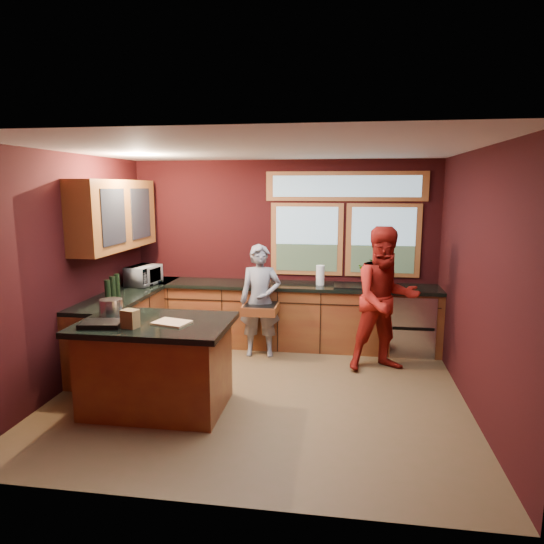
% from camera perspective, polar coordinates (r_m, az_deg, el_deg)
% --- Properties ---
extents(floor, '(4.50, 4.50, 0.00)m').
position_cam_1_polar(floor, '(5.68, -1.37, -14.00)').
color(floor, brown).
rests_on(floor, ground).
extents(room_shell, '(4.52, 4.02, 2.71)m').
position_cam_1_polar(room_shell, '(5.66, -6.85, 4.73)').
color(room_shell, black).
rests_on(room_shell, ground).
extents(back_counter, '(4.50, 0.64, 0.93)m').
position_cam_1_polar(back_counter, '(7.09, 2.59, -5.12)').
color(back_counter, '#5F2516').
rests_on(back_counter, floor).
extents(left_counter, '(0.64, 2.30, 0.93)m').
position_cam_1_polar(left_counter, '(6.86, -16.45, -6.02)').
color(left_counter, '#5F2516').
rests_on(left_counter, floor).
extents(island, '(1.55, 1.05, 0.95)m').
position_cam_1_polar(island, '(5.29, -13.41, -10.54)').
color(island, '#5F2516').
rests_on(island, floor).
extents(person_grey, '(0.60, 0.43, 1.55)m').
position_cam_1_polar(person_grey, '(6.64, -1.38, -3.40)').
color(person_grey, slate).
rests_on(person_grey, floor).
extents(person_red, '(1.07, 0.94, 1.83)m').
position_cam_1_polar(person_red, '(6.25, 13.19, -3.17)').
color(person_red, maroon).
rests_on(person_red, floor).
extents(microwave, '(0.42, 0.55, 0.28)m').
position_cam_1_polar(microwave, '(7.13, -14.89, -0.38)').
color(microwave, '#999999').
rests_on(microwave, left_counter).
extents(potted_plant, '(0.36, 0.31, 0.40)m').
position_cam_1_polar(potted_plant, '(6.97, 11.54, 0.02)').
color(potted_plant, '#999999').
rests_on(potted_plant, back_counter).
extents(paper_towel, '(0.12, 0.12, 0.28)m').
position_cam_1_polar(paper_towel, '(6.93, 5.70, -0.38)').
color(paper_towel, white).
rests_on(paper_towel, back_counter).
extents(cutting_board, '(0.40, 0.33, 0.02)m').
position_cam_1_polar(cutting_board, '(5.03, -11.71, -5.84)').
color(cutting_board, tan).
rests_on(cutting_board, island).
extents(stock_pot, '(0.24, 0.24, 0.18)m').
position_cam_1_polar(stock_pot, '(5.49, -18.41, -3.97)').
color(stock_pot, silver).
rests_on(stock_pot, island).
extents(paper_bag, '(0.17, 0.15, 0.18)m').
position_cam_1_polar(paper_bag, '(4.96, -16.36, -5.30)').
color(paper_bag, brown).
rests_on(paper_bag, island).
extents(black_tray, '(0.44, 0.34, 0.05)m').
position_cam_1_polar(black_tray, '(5.11, -19.39, -5.78)').
color(black_tray, black).
rests_on(black_tray, island).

